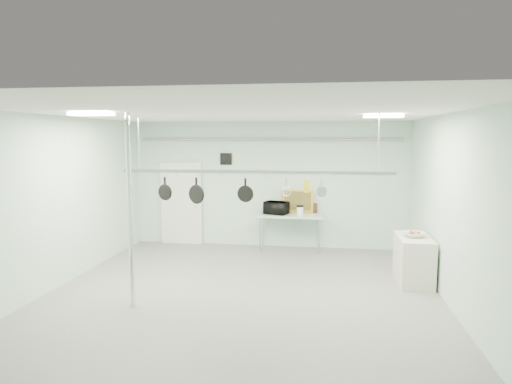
% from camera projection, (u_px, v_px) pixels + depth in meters
% --- Properties ---
extents(floor, '(8.00, 8.00, 0.00)m').
position_uv_depth(floor, '(240.00, 299.00, 7.95)').
color(floor, gray).
rests_on(floor, ground).
extents(ceiling, '(7.00, 8.00, 0.02)m').
position_uv_depth(ceiling, '(239.00, 114.00, 7.57)').
color(ceiling, silver).
rests_on(ceiling, back_wall).
extents(back_wall, '(7.00, 0.02, 3.20)m').
position_uv_depth(back_wall, '(268.00, 185.00, 11.68)').
color(back_wall, '#B4D8C2').
rests_on(back_wall, floor).
extents(right_wall, '(0.02, 8.00, 3.20)m').
position_uv_depth(right_wall, '(455.00, 213.00, 7.24)').
color(right_wall, '#B4D8C2').
rests_on(right_wall, floor).
extents(door, '(1.10, 0.10, 2.20)m').
position_uv_depth(door, '(182.00, 204.00, 12.03)').
color(door, silver).
rests_on(door, floor).
extents(wall_vent, '(0.30, 0.04, 0.30)m').
position_uv_depth(wall_vent, '(226.00, 159.00, 11.74)').
color(wall_vent, black).
rests_on(wall_vent, back_wall).
extents(conduit_pipe, '(6.60, 0.07, 0.07)m').
position_uv_depth(conduit_pipe, '(268.00, 139.00, 11.45)').
color(conduit_pipe, gray).
rests_on(conduit_pipe, back_wall).
extents(chrome_pole, '(0.08, 0.08, 3.20)m').
position_uv_depth(chrome_pole, '(130.00, 211.00, 7.42)').
color(chrome_pole, silver).
rests_on(chrome_pole, floor).
extents(prep_table, '(1.60, 0.70, 0.91)m').
position_uv_depth(prep_table, '(290.00, 217.00, 11.29)').
color(prep_table, '#ADCCBF').
rests_on(prep_table, floor).
extents(side_cabinet, '(0.60, 1.20, 0.90)m').
position_uv_depth(side_cabinet, '(413.00, 260.00, 8.80)').
color(side_cabinet, beige).
rests_on(side_cabinet, floor).
extents(pot_rack, '(4.80, 0.06, 1.00)m').
position_uv_depth(pot_rack, '(254.00, 170.00, 7.95)').
color(pot_rack, '#B7B7BC').
rests_on(pot_rack, ceiling).
extents(light_panel_left, '(0.65, 0.30, 0.05)m').
position_uv_depth(light_panel_left, '(91.00, 114.00, 7.11)').
color(light_panel_left, white).
rests_on(light_panel_left, ceiling).
extents(light_panel_right, '(0.65, 0.30, 0.05)m').
position_uv_depth(light_panel_right, '(383.00, 116.00, 7.81)').
color(light_panel_right, white).
rests_on(light_panel_right, ceiling).
extents(microwave, '(0.66, 0.55, 0.31)m').
position_uv_depth(microwave, '(277.00, 208.00, 11.32)').
color(microwave, black).
rests_on(microwave, prep_table).
extents(coffee_canister, '(0.19, 0.19, 0.22)m').
position_uv_depth(coffee_canister, '(300.00, 211.00, 11.09)').
color(coffee_canister, white).
rests_on(coffee_canister, prep_table).
extents(painting_large, '(0.78, 0.13, 0.58)m').
position_uv_depth(painting_large, '(298.00, 201.00, 11.52)').
color(painting_large, gold).
rests_on(painting_large, prep_table).
extents(painting_small, '(0.30, 0.10, 0.25)m').
position_uv_depth(painting_small, '(311.00, 208.00, 11.49)').
color(painting_small, '#341D12').
rests_on(painting_small, prep_table).
extents(fruit_bowl, '(0.45, 0.45, 0.10)m').
position_uv_depth(fruit_bowl, '(414.00, 235.00, 8.72)').
color(fruit_bowl, silver).
rests_on(fruit_bowl, side_cabinet).
extents(skillet_left, '(0.30, 0.14, 0.40)m').
position_uv_depth(skillet_left, '(165.00, 188.00, 8.23)').
color(skillet_left, black).
rests_on(skillet_left, pot_rack).
extents(skillet_mid, '(0.34, 0.20, 0.47)m').
position_uv_depth(skillet_mid, '(196.00, 191.00, 8.15)').
color(skillet_mid, black).
rests_on(skillet_mid, pot_rack).
extents(skillet_right, '(0.30, 0.10, 0.40)m').
position_uv_depth(skillet_right, '(245.00, 189.00, 8.01)').
color(skillet_right, black).
rests_on(skillet_right, pot_rack).
extents(whisk, '(0.20, 0.20, 0.30)m').
position_uv_depth(whisk, '(286.00, 187.00, 7.90)').
color(whisk, silver).
rests_on(whisk, pot_rack).
extents(grater, '(0.10, 0.02, 0.25)m').
position_uv_depth(grater, '(307.00, 186.00, 7.84)').
color(grater, yellow).
rests_on(grater, pot_rack).
extents(saucepan, '(0.20, 0.13, 0.32)m').
position_uv_depth(saucepan, '(322.00, 188.00, 7.81)').
color(saucepan, '#B2B1B6').
rests_on(saucepan, pot_rack).
extents(fruit_cluster, '(0.24, 0.24, 0.09)m').
position_uv_depth(fruit_cluster, '(414.00, 233.00, 8.71)').
color(fruit_cluster, maroon).
rests_on(fruit_cluster, fruit_bowl).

